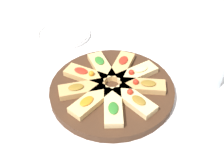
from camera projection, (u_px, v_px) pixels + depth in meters
ground_plane at (112, 92)px, 0.84m from camera, size 3.00×3.00×0.00m
serving_board at (112, 89)px, 0.83m from camera, size 0.39×0.39×0.03m
focaccia_slice_0 at (82, 89)px, 0.80m from camera, size 0.12×0.15×0.03m
focaccia_slice_1 at (91, 101)px, 0.76m from camera, size 0.06×0.14×0.03m
focaccia_slice_2 at (113, 106)px, 0.75m from camera, size 0.14×0.14×0.03m
focaccia_slice_3 at (134, 100)px, 0.76m from camera, size 0.14×0.06×0.03m
focaccia_slice_4 at (142, 86)px, 0.81m from camera, size 0.14×0.13×0.03m
focaccia_slice_5 at (137, 73)px, 0.85m from camera, size 0.09×0.15×0.03m
focaccia_slice_6 at (122, 66)px, 0.88m from camera, size 0.10×0.15×0.03m
focaccia_slice_7 at (101, 66)px, 0.88m from camera, size 0.15×0.11×0.03m
focaccia_slice_8 at (86, 75)px, 0.85m from camera, size 0.15×0.09×0.03m
plate_left at (63, 34)px, 1.08m from camera, size 0.22×0.22×0.02m
water_glass at (213, 74)px, 0.84m from camera, size 0.06×0.06×0.09m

